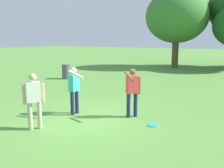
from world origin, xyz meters
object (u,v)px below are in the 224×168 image
frisbee (153,125)px  person_bystander (74,87)px  person_thrower (132,89)px  person_catcher (34,98)px  tree_tall_left (177,17)px  trash_can_beside_table (66,71)px

frisbee → person_bystander: bearing=-173.6°
person_bystander → frisbee: size_ratio=5.50×
person_thrower → person_catcher: 3.13m
frisbee → tree_tall_left: (-4.18, 15.41, 4.51)m
person_catcher → frisbee: (2.81, 2.05, -0.93)m
person_catcher → trash_can_beside_table: person_catcher is taller
frisbee → tree_tall_left: 16.59m
person_thrower → person_catcher: bearing=-127.3°
person_thrower → person_catcher: size_ratio=1.00×
person_catcher → frisbee: bearing=36.1°
frisbee → trash_can_beside_table: trash_can_beside_table is taller
frisbee → tree_tall_left: size_ratio=0.04×
person_thrower → frisbee: (0.92, -0.43, -0.95)m
trash_can_beside_table → person_bystander: bearing=-46.0°
frisbee → trash_can_beside_table: bearing=146.9°
person_bystander → trash_can_beside_table: (-5.49, 5.69, -0.48)m
person_thrower → frisbee: size_ratio=5.50×
person_catcher → person_thrower: bearing=52.7°
person_thrower → frisbee: 1.39m
person_bystander → tree_tall_left: (-1.40, 15.72, 3.56)m
person_bystander → trash_can_beside_table: 7.93m
person_catcher → trash_can_beside_table: (-5.45, 7.44, -0.46)m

